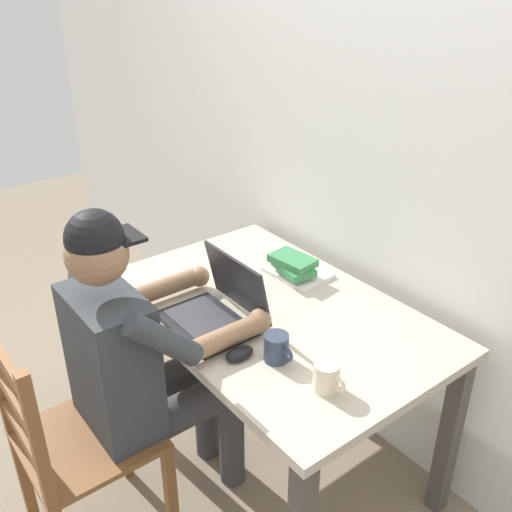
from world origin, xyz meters
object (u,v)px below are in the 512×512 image
at_px(seated_person, 142,357).
at_px(book_stack_main, 294,267).
at_px(wooden_chair, 72,444).
at_px(coffee_mug_white, 327,377).
at_px(computer_mouse, 240,354).
at_px(desk, 271,331).
at_px(laptop, 218,307).
at_px(coffee_mug_dark, 277,348).

height_order(seated_person, book_stack_main, seated_person).
distance_m(wooden_chair, coffee_mug_white, 0.88).
xyz_separation_m(computer_mouse, book_stack_main, (-0.29, 0.48, 0.03)).
distance_m(wooden_chair, computer_mouse, 0.63).
distance_m(desk, laptop, 0.26).
distance_m(laptop, coffee_mug_dark, 0.30).
xyz_separation_m(seated_person, book_stack_main, (-0.03, 0.70, 0.10)).
relative_size(coffee_mug_white, book_stack_main, 0.59).
bearing_deg(desk, laptop, -105.77).
height_order(wooden_chair, laptop, laptop).
distance_m(desk, book_stack_main, 0.29).
bearing_deg(laptop, coffee_mug_dark, 3.43).
relative_size(seated_person, laptop, 3.81).
height_order(seated_person, coffee_mug_dark, seated_person).
bearing_deg(coffee_mug_dark, computer_mouse, -132.31).
bearing_deg(laptop, coffee_mug_white, 5.13).
height_order(seated_person, computer_mouse, seated_person).
xyz_separation_m(laptop, coffee_mug_dark, (0.30, 0.02, -0.01)).
bearing_deg(coffee_mug_dark, coffee_mug_white, 7.70).
bearing_deg(coffee_mug_white, coffee_mug_dark, -172.30).
xyz_separation_m(laptop, book_stack_main, (-0.07, 0.41, -0.01)).
height_order(coffee_mug_white, coffee_mug_dark, coffee_mug_dark).
relative_size(desk, coffee_mug_dark, 10.72).
height_order(seated_person, coffee_mug_white, seated_person).
bearing_deg(coffee_mug_white, wooden_chair, -131.55).
distance_m(computer_mouse, coffee_mug_dark, 0.12).
bearing_deg(coffee_mug_dark, seated_person, -138.51).
distance_m(computer_mouse, coffee_mug_white, 0.30).
xyz_separation_m(desk, seated_person, (-0.10, -0.48, 0.05)).
bearing_deg(coffee_mug_white, desk, 161.14).
bearing_deg(book_stack_main, coffee_mug_white, -32.77).
bearing_deg(book_stack_main, coffee_mug_dark, -46.67).
height_order(desk, computer_mouse, computer_mouse).
bearing_deg(seated_person, book_stack_main, 92.46).
relative_size(computer_mouse, coffee_mug_dark, 0.85).
height_order(desk, seated_person, seated_person).
bearing_deg(computer_mouse, seated_person, -140.67).
xyz_separation_m(desk, coffee_mug_white, (0.44, -0.15, 0.15)).
xyz_separation_m(laptop, coffee_mug_white, (0.50, 0.04, -0.01)).
xyz_separation_m(wooden_chair, coffee_mug_dark, (0.34, 0.58, 0.33)).
relative_size(desk, coffee_mug_white, 10.86).
distance_m(desk, seated_person, 0.49).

